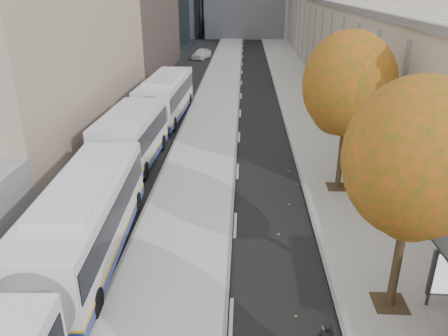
{
  "coord_description": "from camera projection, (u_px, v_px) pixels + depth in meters",
  "views": [
    {
      "loc": [
        -1.37,
        1.16,
        9.9
      ],
      "look_at": [
        -2.17,
        18.56,
        2.5
      ],
      "focal_mm": 35.0,
      "sensor_mm": 36.0,
      "label": 1
    }
  ],
  "objects": [
    {
      "name": "bus_platform",
      "position": [
        212.0,
        116.0,
        35.06
      ],
      "size": [
        4.25,
        150.0,
        0.15
      ],
      "primitive_type": "cube",
      "color": "silver",
      "rests_on": "ground"
    },
    {
      "name": "sidewalk",
      "position": [
        312.0,
        117.0,
        34.73
      ],
      "size": [
        4.75,
        150.0,
        0.08
      ],
      "primitive_type": "cube",
      "color": "gray",
      "rests_on": "ground"
    },
    {
      "name": "building_tan",
      "position": [
        369.0,
        30.0,
        59.36
      ],
      "size": [
        18.0,
        92.0,
        8.0
      ],
      "primitive_type": "cube",
      "color": "#9E947E",
      "rests_on": "ground"
    },
    {
      "name": "tree_c",
      "position": [
        416.0,
        159.0,
        12.49
      ],
      "size": [
        4.2,
        4.2,
        7.28
      ],
      "color": "black",
      "rests_on": "sidewalk"
    },
    {
      "name": "tree_d",
      "position": [
        349.0,
        84.0,
        20.68
      ],
      "size": [
        4.4,
        4.4,
        7.6
      ],
      "color": "black",
      "rests_on": "sidewalk"
    },
    {
      "name": "bus_near",
      "position": [
        46.0,
        286.0,
        12.92
      ],
      "size": [
        3.39,
        17.87,
        2.96
      ],
      "rotation": [
        0.0,
        0.0,
        0.05
      ],
      "color": "silver",
      "rests_on": "ground"
    },
    {
      "name": "bus_far",
      "position": [
        154.0,
        110.0,
        30.54
      ],
      "size": [
        3.35,
        18.62,
        3.09
      ],
      "rotation": [
        0.0,
        0.0,
        -0.03
      ],
      "color": "silver",
      "rests_on": "ground"
    },
    {
      "name": "distant_car",
      "position": [
        201.0,
        54.0,
        61.3
      ],
      "size": [
        2.8,
        4.64,
        1.48
      ],
      "primitive_type": "imported",
      "rotation": [
        0.0,
        0.0,
        -0.26
      ],
      "color": "#BCBCBC",
      "rests_on": "ground"
    }
  ]
}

